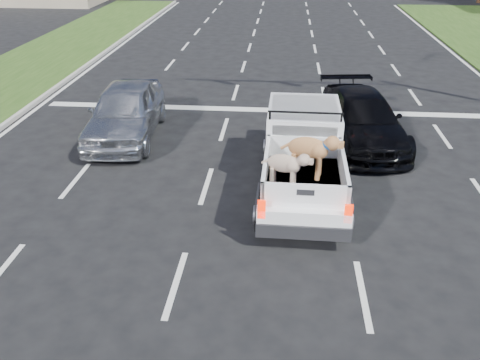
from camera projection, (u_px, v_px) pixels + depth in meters
The scene contains 5 objects.
ground at pixel (268, 289), 9.49m from camera, with size 160.00×160.00×0.00m, color black.
road_markings at pixel (276, 148), 15.29m from camera, with size 17.75×60.00×0.01m.
pickup_truck at pixel (303, 153), 12.66m from camera, with size 2.15×5.45×2.03m.
silver_sedan at pixel (125, 111), 15.81m from camera, with size 1.97×4.89×1.67m, color silver.
black_coupe at pixel (362, 119), 15.47m from camera, with size 2.06×5.07×1.47m, color black.
Camera 1 is at (0.13, -7.51, 6.16)m, focal length 38.00 mm.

